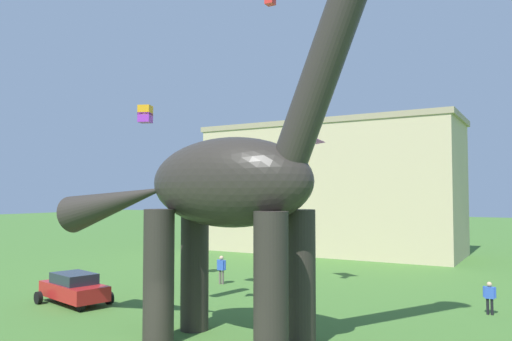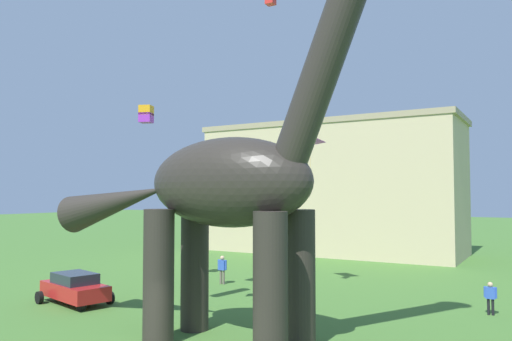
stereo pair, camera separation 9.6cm
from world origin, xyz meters
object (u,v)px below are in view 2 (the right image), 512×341
object	(u,v)px
parked_sedan_left	(75,288)
kite_far_right	(310,140)
kite_near_high	(146,114)
dinosaur_sculpture	(227,182)
kite_mid_left	(186,177)
person_far_spectator	(222,267)
person_photographer	(490,295)
kite_near_low	(224,163)

from	to	relation	value
parked_sedan_left	kite_far_right	distance (m)	15.13
kite_near_high	dinosaur_sculpture	bearing A→B (deg)	-33.59
kite_far_right	kite_mid_left	distance (m)	8.58
kite_far_right	kite_mid_left	xyz separation A→B (m)	(-3.19, -7.61, -2.35)
person_far_spectator	kite_far_right	world-z (taller)	kite_far_right
dinosaur_sculpture	kite_far_right	bearing A→B (deg)	77.13
parked_sedan_left	kite_near_high	size ratio (longest dim) A/B	4.36
person_photographer	person_far_spectator	xyz separation A→B (m)	(-15.08, 0.30, 0.14)
dinosaur_sculpture	person_far_spectator	world-z (taller)	dinosaur_sculpture
person_photographer	kite_far_right	size ratio (longest dim) A/B	0.72
dinosaur_sculpture	parked_sedan_left	size ratio (longest dim) A/B	3.67
parked_sedan_left	kite_far_right	bearing A→B (deg)	60.80
dinosaur_sculpture	person_far_spectator	xyz separation A→B (m)	(-7.17, 10.25, -4.92)
dinosaur_sculpture	parked_sedan_left	bearing A→B (deg)	148.56
dinosaur_sculpture	person_far_spectator	size ratio (longest dim) A/B	9.51
kite_mid_left	kite_near_low	bearing A→B (deg)	95.55
kite_near_high	person_photographer	bearing A→B (deg)	8.99
dinosaur_sculpture	kite_near_high	world-z (taller)	dinosaur_sculpture
parked_sedan_left	person_far_spectator	world-z (taller)	person_far_spectator
parked_sedan_left	kite_near_low	world-z (taller)	kite_near_low
kite_near_low	kite_near_high	distance (m)	6.18
person_far_spectator	dinosaur_sculpture	bearing A→B (deg)	-101.88
person_photographer	kite_near_low	world-z (taller)	kite_near_low
parked_sedan_left	kite_near_low	distance (m)	10.08
person_photographer	kite_mid_left	xyz separation A→B (m)	(-12.79, -6.23, 5.46)
person_far_spectator	kite_near_high	bearing A→B (deg)	176.62
person_photographer	kite_near_high	world-z (taller)	kite_near_high
kite_near_low	dinosaur_sculpture	bearing A→B (deg)	-55.23
parked_sedan_left	kite_far_right	size ratio (longest dim) A/B	2.14
kite_near_low	kite_far_right	xyz separation A→B (m)	(3.56, 3.75, 1.44)
dinosaur_sculpture	kite_mid_left	bearing A→B (deg)	121.40
kite_near_low	kite_near_high	size ratio (longest dim) A/B	2.66
kite_mid_left	kite_near_high	bearing A→B (deg)	149.83
kite_far_right	person_far_spectator	bearing A→B (deg)	-168.94
dinosaur_sculpture	person_photographer	bearing A→B (deg)	30.14
person_far_spectator	kite_near_high	distance (m)	10.44
person_photographer	kite_mid_left	bearing A→B (deg)	44.62
person_photographer	kite_near_low	bearing A→B (deg)	28.87
kite_near_high	kite_mid_left	distance (m)	7.71
person_far_spectator	kite_mid_left	world-z (taller)	kite_mid_left
kite_mid_left	person_far_spectator	bearing A→B (deg)	109.31
kite_near_low	kite_far_right	bearing A→B (deg)	46.47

